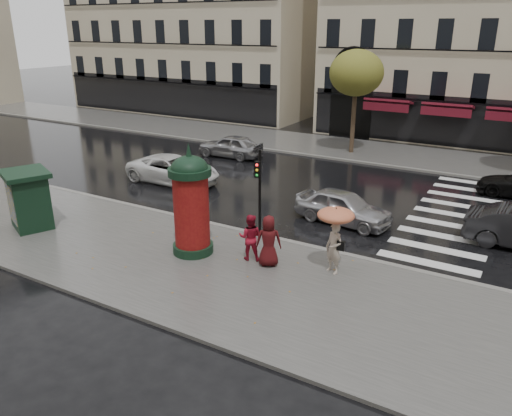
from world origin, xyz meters
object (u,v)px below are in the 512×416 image
Objects in this scene: car_silver at (343,207)px; car_far_silver at (230,146)px; newsstand at (29,199)px; morris_column at (191,201)px; traffic_light at (259,186)px; car_white at (173,170)px; woman_red at (250,237)px; man_burgundy at (269,241)px; woman_umbrella at (335,230)px.

car_far_silver reaches higher than car_silver.
newsstand is 13.07m from car_silver.
traffic_light is (1.50, 2.29, 0.18)m from morris_column.
morris_column reaches higher than car_white.
woman_red is 0.48× the size of traffic_light.
traffic_light reaches higher than newsstand.
woman_red is 0.40× the size of car_far_silver.
man_burgundy reaches higher than woman_red.
car_white is 6.23m from car_far_silver.
traffic_light is 1.43× the size of newsstand.
woman_red is 0.81m from man_burgundy.
car_far_silver is at bearing 4.31° from car_white.
traffic_light is at bearing -80.02° from man_burgundy.
newsstand is 0.48× the size of car_white.
woman_umbrella reaches higher than car_white.
newsstand reaches higher than car_white.
man_burgundy reaches higher than car_white.
car_far_silver is (-0.38, 6.22, 0.00)m from car_white.
man_burgundy is at bearing 8.68° from morris_column.
car_white reaches higher than car_silver.
woman_umbrella is 5.22m from morris_column.
morris_column is 0.79× the size of car_white.
car_far_silver is (-10.37, 7.13, 0.01)m from car_silver.
newsstand is at bearing -157.22° from traffic_light.
woman_red is 0.33× the size of car_white.
man_burgundy is 0.35× the size of car_white.
woman_umbrella is 3.83m from traffic_light.
woman_umbrella reaches higher than car_far_silver.
woman_umbrella is 1.40× the size of woman_red.
man_burgundy is (-2.15, -0.64, -0.65)m from woman_umbrella.
morris_column is 14.67m from car_far_silver.
traffic_light is 4.41m from car_silver.
woman_umbrella is 0.95× the size of newsstand.
man_burgundy is at bearing -163.53° from woman_umbrella.
man_burgundy is 2.65m from traffic_light.
car_far_silver is at bearing -75.51° from woman_red.
morris_column reaches higher than woman_umbrella.
woman_umbrella is at bearing 168.36° from man_burgundy.
newsstand reaches higher than man_burgundy.
car_silver is at bearing 53.16° from car_far_silver.
traffic_light is at bearing 35.38° from car_far_silver.
car_white is (-8.51, 6.19, -0.25)m from woman_red.
newsstand is (-8.76, -3.68, -0.93)m from traffic_light.
car_far_silver reaches higher than car_white.
car_silver is at bearing 58.09° from morris_column.
newsstand is 0.59× the size of car_silver.
car_silver is (1.48, 5.28, -0.25)m from woman_red.
morris_column reaches higher than traffic_light.
woman_red is 0.68× the size of newsstand.
newsstand is 8.19m from car_white.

